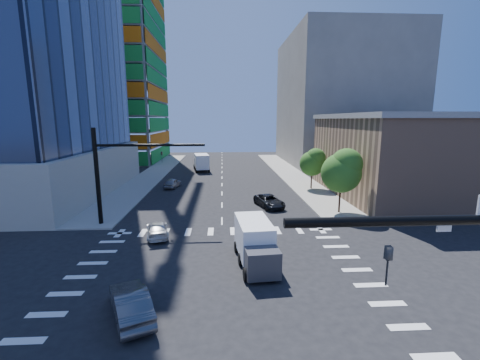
{
  "coord_description": "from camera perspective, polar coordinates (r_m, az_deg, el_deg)",
  "views": [
    {
      "loc": [
        0.11,
        -18.41,
        9.87
      ],
      "look_at": [
        1.57,
        8.0,
        4.87
      ],
      "focal_mm": 24.0,
      "sensor_mm": 36.0,
      "label": 1
    }
  ],
  "objects": [
    {
      "name": "ground",
      "position": [
        20.89,
        -3.24,
        -17.5
      ],
      "size": [
        160.0,
        160.0,
        0.0
      ],
      "primitive_type": "plane",
      "color": "black",
      "rests_on": "ground"
    },
    {
      "name": "road_markings",
      "position": [
        20.89,
        -3.24,
        -17.49
      ],
      "size": [
        20.0,
        20.0,
        0.01
      ],
      "primitive_type": "cube",
      "color": "silver",
      "rests_on": "ground"
    },
    {
      "name": "sidewalk_ne",
      "position": [
        60.51,
        8.7,
        1.27
      ],
      "size": [
        5.0,
        60.0,
        0.15
      ],
      "primitive_type": "cube",
      "color": "gray",
      "rests_on": "ground"
    },
    {
      "name": "sidewalk_nw",
      "position": [
        60.56,
        -15.14,
        1.03
      ],
      "size": [
        5.0,
        60.0,
        0.15
      ],
      "primitive_type": "cube",
      "color": "gray",
      "rests_on": "ground"
    },
    {
      "name": "construction_building",
      "position": [
        86.2,
        -23.16,
        19.74
      ],
      "size": [
        25.16,
        34.5,
        70.6
      ],
      "color": "slate",
      "rests_on": "ground"
    },
    {
      "name": "commercial_building",
      "position": [
        47.68,
        28.4,
        3.94
      ],
      "size": [
        20.5,
        22.5,
        10.6
      ],
      "color": "#A57C60",
      "rests_on": "ground"
    },
    {
      "name": "bg_building_ne",
      "position": [
        78.29,
        17.41,
        13.26
      ],
      "size": [
        24.0,
        30.0,
        28.0
      ],
      "primitive_type": "cube",
      "color": "slate",
      "rests_on": "ground"
    },
    {
      "name": "signal_mast_nw",
      "position": [
        31.88,
        -21.63,
        2.07
      ],
      "size": [
        10.2,
        0.4,
        9.0
      ],
      "color": "black",
      "rests_on": "sidewalk_nw"
    },
    {
      "name": "tree_south",
      "position": [
        35.04,
        17.82,
        1.69
      ],
      "size": [
        4.16,
        4.16,
        6.82
      ],
      "color": "#382316",
      "rests_on": "sidewalk_ne"
    },
    {
      "name": "tree_north",
      "position": [
        46.51,
        12.89,
        3.18
      ],
      "size": [
        3.54,
        3.52,
        5.78
      ],
      "color": "#382316",
      "rests_on": "sidewalk_ne"
    },
    {
      "name": "car_nb_far",
      "position": [
        36.88,
        5.23,
        -3.75
      ],
      "size": [
        3.53,
        5.39,
        1.38
      ],
      "primitive_type": "imported",
      "rotation": [
        0.0,
        0.0,
        0.27
      ],
      "color": "black",
      "rests_on": "ground"
    },
    {
      "name": "car_sb_near",
      "position": [
        28.65,
        -14.5,
        -8.46
      ],
      "size": [
        2.66,
        4.63,
        1.26
      ],
      "primitive_type": "imported",
      "rotation": [
        0.0,
        0.0,
        3.36
      ],
      "color": "silver",
      "rests_on": "ground"
    },
    {
      "name": "car_sb_mid",
      "position": [
        48.06,
        -11.91,
        -0.52
      ],
      "size": [
        2.36,
        4.32,
        1.39
      ],
      "primitive_type": "imported",
      "rotation": [
        0.0,
        0.0,
        2.96
      ],
      "color": "#93949A",
      "rests_on": "ground"
    },
    {
      "name": "car_sb_cross",
      "position": [
        18.19,
        -18.86,
        -19.95
      ],
      "size": [
        3.41,
        4.89,
        1.53
      ],
      "primitive_type": "imported",
      "rotation": [
        0.0,
        0.0,
        3.57
      ],
      "color": "#4D4D52",
      "rests_on": "ground"
    },
    {
      "name": "box_truck_near",
      "position": [
        22.38,
        2.86,
        -11.86
      ],
      "size": [
        2.83,
        5.72,
        2.91
      ],
      "rotation": [
        0.0,
        0.0,
        0.09
      ],
      "color": "black",
      "rests_on": "ground"
    },
    {
      "name": "box_truck_far",
      "position": [
        63.29,
        -6.91,
        3.0
      ],
      "size": [
        3.61,
        6.62,
        3.29
      ],
      "rotation": [
        0.0,
        0.0,
        3.3
      ],
      "color": "black",
      "rests_on": "ground"
    }
  ]
}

